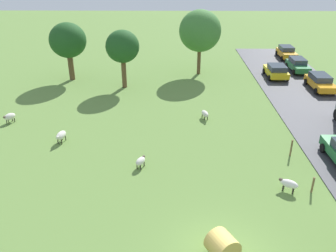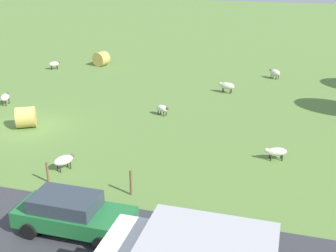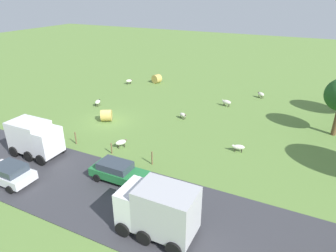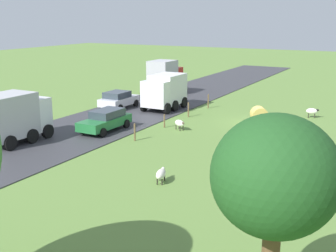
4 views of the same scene
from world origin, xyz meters
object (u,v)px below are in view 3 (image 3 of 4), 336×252
sheep_4 (238,147)px  sheep_5 (227,102)px  sheep_1 (129,81)px  hay_bale_1 (157,79)px  car_4 (9,173)px  sheep_0 (121,142)px  sheep_6 (183,115)px  hay_bale_0 (106,115)px  truck_2 (159,209)px  car_0 (118,171)px  sheep_3 (261,94)px  sheep_2 (98,102)px  truck_1 (35,138)px

sheep_4 → sheep_5: size_ratio=0.96×
sheep_1 → hay_bale_1: bearing=125.2°
sheep_1 → car_4: 27.26m
sheep_0 → hay_bale_1: hay_bale_1 is taller
sheep_4 → sheep_6: bearing=-122.2°
sheep_1 → sheep_6: size_ratio=0.94×
hay_bale_0 → car_4: (13.09, 0.68, 0.22)m
truck_2 → car_0: (-3.52, -5.41, -0.97)m
hay_bale_1 → car_4: bearing=5.5°
sheep_1 → sheep_3: 20.11m
hay_bale_0 → sheep_0: bearing=48.3°
sheep_6 → truck_2: bearing=19.0°
sheep_1 → car_0: bearing=31.3°
sheep_2 → sheep_3: 22.02m
sheep_5 → car_4: 25.78m
sheep_3 → hay_bale_0: (15.82, -14.25, 0.11)m
truck_1 → car_0: truck_1 is taller
sheep_4 → car_4: car_4 is taller
sheep_4 → truck_2: (12.25, -1.80, 1.37)m
car_4 → hay_bale_1: bearing=-174.5°
sheep_0 → sheep_5: sheep_5 is taller
truck_2 → car_0: size_ratio=1.02×
sheep_4 → sheep_1: bearing=-123.5°
sheep_1 → sheep_3: sheep_3 is taller
hay_bale_1 → sheep_1: bearing=-54.8°
hay_bale_1 → car_0: (25.15, 10.12, 0.19)m
sheep_5 → sheep_3: bearing=147.6°
sheep_5 → car_4: (23.66, -10.23, 0.31)m
sheep_1 → hay_bale_1: size_ratio=0.73×
sheep_1 → sheep_4: 25.12m
sheep_0 → car_0: size_ratio=0.25×
sheep_5 → hay_bale_1: size_ratio=0.96×
hay_bale_1 → sheep_3: bearing=89.5°
truck_2 → sheep_3: bearing=178.4°
sheep_2 → sheep_6: sheep_2 is taller
sheep_0 → car_0: (4.65, 2.95, 0.35)m
sheep_6 → sheep_3: bearing=149.6°
sheep_1 → hay_bale_1: hay_bale_1 is taller
sheep_1 → sheep_6: 16.05m
sheep_6 → hay_bale_1: bearing=-140.2°
sheep_0 → truck_1: bearing=-52.6°
hay_bale_0 → truck_1: bearing=-5.4°
hay_bale_0 → car_4: size_ratio=0.32×
sheep_0 → hay_bale_1: size_ratio=0.85×
hay_bale_0 → car_0: 12.20m
sheep_3 → sheep_5: bearing=-32.4°
sheep_2 → truck_2: 23.67m
sheep_4 → car_0: car_0 is taller
sheep_6 → hay_bale_0: hay_bale_0 is taller
sheep_4 → hay_bale_1: (-16.41, -17.33, 0.21)m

